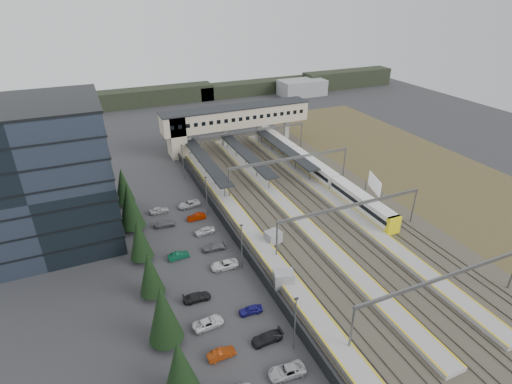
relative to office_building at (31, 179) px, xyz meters
name	(u,v)px	position (x,y,z in m)	size (l,w,h in m)	color
ground	(267,231)	(36.00, -12.00, -12.19)	(220.00, 220.00, 0.00)	#2B2B2D
office_building	(31,179)	(0.00, 0.00, 0.00)	(24.30, 18.30, 24.30)	#3B475B
conifer_row	(143,250)	(14.00, -15.86, -7.36)	(4.42, 49.82, 9.50)	black
car_park	(209,269)	(23.02, -18.86, -11.60)	(10.46, 44.82, 1.25)	#ACADB1
lampposts	(222,217)	(28.00, -10.75, -7.86)	(0.50, 53.25, 8.07)	slate
fence	(223,221)	(29.50, -7.00, -11.19)	(0.08, 90.00, 2.00)	#26282B
relay_cabin_near	(284,279)	(32.17, -26.18, -10.98)	(3.36, 2.83, 2.42)	gray
relay_cabin_far	(273,237)	(35.45, -15.73, -11.03)	(2.88, 2.55, 2.33)	gray
rail_corridor	(299,207)	(45.34, -7.00, -11.90)	(34.00, 90.00, 0.92)	#3E3A2F
canopies	(246,154)	(43.00, 15.00, -8.27)	(23.10, 30.00, 3.28)	black
footbridge	(227,120)	(43.70, 30.00, -4.26)	(40.40, 6.40, 11.20)	beige
gantries	(317,183)	(48.00, -9.00, -6.20)	(28.40, 62.28, 7.17)	slate
train	(313,167)	(56.00, 5.61, -10.27)	(2.69, 56.16, 3.38)	silver
billboard	(374,185)	(61.06, -9.96, -8.65)	(1.94, 5.93, 5.26)	slate
scrub_east	(434,178)	(81.00, -7.00, -12.16)	(34.00, 120.00, 0.06)	#4A3C28
treeline_far	(222,91)	(59.81, 80.28, -9.24)	(170.00, 19.00, 7.00)	black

